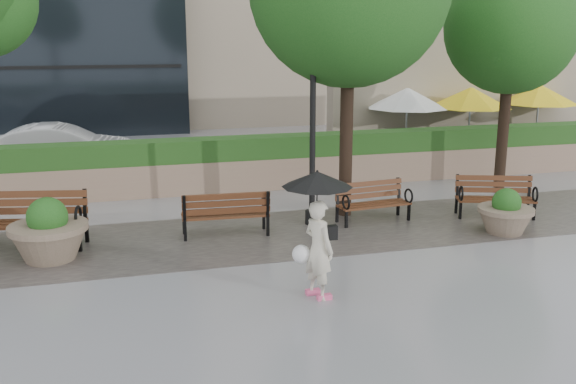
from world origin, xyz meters
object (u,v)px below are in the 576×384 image
object	(u,v)px
lamppost	(313,135)
planter_left	(49,236)
planter_right	(505,216)
pedestrian	(318,222)
bench_3	(373,210)
car_right	(61,149)
bench_1	(33,232)
bench_4	(495,205)
bench_2	(226,222)

from	to	relation	value
lamppost	planter_left	bearing A→B (deg)	-170.46
planter_right	pedestrian	bearing A→B (deg)	-156.24
bench_3	car_right	world-z (taller)	car_right
planter_left	planter_right	xyz separation A→B (m)	(8.63, -0.77, -0.08)
bench_1	bench_4	size ratio (longest dim) A/B	1.17
bench_4	planter_left	xyz separation A→B (m)	(-9.10, -0.32, 0.18)
bench_4	lamppost	xyz separation A→B (m)	(-4.00, 0.54, 1.64)
planter_left	planter_right	bearing A→B (deg)	-5.13
bench_3	pedestrian	xyz separation A→B (m)	(-2.40, -3.50, 0.92)
bench_2	car_right	xyz separation A→B (m)	(-3.46, 7.20, 0.42)
bench_2	planter_left	bearing A→B (deg)	13.97
bench_1	lamppost	xyz separation A→B (m)	(5.45, 0.07, 1.59)
planter_left	lamppost	bearing A→B (deg)	9.54
bench_1	planter_left	world-z (taller)	planter_left
planter_right	pedestrian	xyz separation A→B (m)	(-4.61, -2.03, 0.81)
planter_left	planter_right	world-z (taller)	planter_left
bench_1	pedestrian	world-z (taller)	pedestrian
bench_2	pedestrian	bearing A→B (deg)	106.82
bench_2	bench_3	size ratio (longest dim) A/B	1.07
bench_3	pedestrian	distance (m)	4.34
bench_4	car_right	bearing A→B (deg)	160.37
car_right	planter_left	bearing A→B (deg)	-174.07
car_right	bench_2	bearing A→B (deg)	-150.09
bench_1	bench_3	world-z (taller)	bench_1
car_right	bench_3	bearing A→B (deg)	-132.60
bench_1	bench_4	xyz separation A→B (m)	(9.45, -0.47, -0.05)
bench_2	pedestrian	xyz separation A→B (m)	(0.79, -3.39, 0.90)
planter_right	car_right	bearing A→B (deg)	136.00
bench_4	planter_left	world-z (taller)	planter_left
bench_2	lamppost	world-z (taller)	lamppost
bench_2	planter_left	xyz separation A→B (m)	(-3.23, -0.58, 0.17)
bench_2	pedestrian	size ratio (longest dim) A/B	0.90
bench_4	planter_left	distance (m)	9.11
car_right	pedestrian	distance (m)	11.42
bench_3	bench_4	distance (m)	2.72
lamppost	car_right	world-z (taller)	lamppost
lamppost	bench_1	bearing A→B (deg)	-179.28
bench_4	lamppost	world-z (taller)	lamppost
planter_right	lamppost	xyz separation A→B (m)	(-3.53, 1.63, 1.54)
bench_1	bench_3	size ratio (longest dim) A/B	1.26
pedestrian	planter_left	bearing A→B (deg)	31.36
bench_1	car_right	bearing A→B (deg)	101.18
planter_right	pedestrian	size ratio (longest dim) A/B	0.57
bench_2	car_right	distance (m)	8.00
lamppost	car_right	distance (m)	8.82
planter_left	lamppost	distance (m)	5.37
lamppost	car_right	size ratio (longest dim) A/B	1.02
bench_3	planter_right	distance (m)	2.66
bench_2	planter_left	size ratio (longest dim) A/B	1.29
bench_4	pedestrian	distance (m)	6.04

